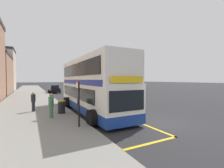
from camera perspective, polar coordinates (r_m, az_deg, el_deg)
The scene contains 10 objects.
ground_plane at distance 39.58m, azimuth -17.65°, elevation -2.36°, with size 260.00×260.00×0.00m, color #28282B.
pavement_near at distance 38.96m, azimuth -27.84°, elevation -2.44°, with size 6.00×76.00×0.14m, color gray.
double_decker_bus at distance 13.11m, azimuth -7.70°, elevation -1.22°, with size 3.21×11.02×4.40m.
bus_bay_markings at distance 13.41m, azimuth -7.61°, elevation -10.03°, with size 3.14×14.84×0.01m.
bus_stop_sign at distance 8.72m, azimuth -12.22°, elevation -5.50°, with size 0.09×0.51×2.50m.
parked_car_black_far at distance 33.42m, azimuth -20.47°, elevation -1.74°, with size 2.09×4.20×1.62m.
parked_car_teal_behind at distance 33.62m, azimuth -11.20°, elevation -1.65°, with size 2.09×4.20×1.62m.
pedestrian_waiting_near_sign at distance 11.28m, azimuth -21.48°, elevation -7.07°, with size 0.34×0.34×1.64m.
pedestrian_further_back at distance 14.07m, azimuth -26.96°, elevation -5.54°, with size 0.34×0.34×1.59m.
litter_bin at distance 12.59m, azimuth -18.06°, elevation -7.99°, with size 0.55×0.55×0.97m.
Camera 1 is at (-6.96, -6.87, 2.72)m, focal length 24.86 mm.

